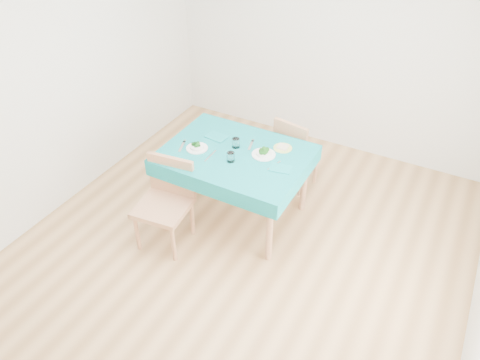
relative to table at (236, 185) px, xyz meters
The scene contains 16 objects.
room_shell 1.11m from the table, 56.92° to the right, with size 4.02×4.52×2.73m.
table is the anchor object (origin of this frame).
chair_near 0.80m from the table, 120.57° to the right, with size 0.46×0.50×1.15m, color #A5714D.
chair_far 0.85m from the table, 66.88° to the left, with size 0.39×0.43×0.98m, color #A5714D.
bowl_near 0.55m from the table, 162.60° to the right, with size 0.21×0.21×0.06m, color white, non-canonical shape.
bowl_far 0.49m from the table, 20.67° to the left, with size 0.22×0.22×0.07m, color white, non-canonical shape.
fork_near 0.65m from the table, 163.71° to the right, with size 0.03×0.20×0.00m, color silver.
knife_near 0.45m from the table, 139.21° to the right, with size 0.02×0.21×0.00m, color silver.
fork_far 0.43m from the table, 70.32° to the left, with size 0.02×0.18×0.00m, color silver.
knife_far 0.56m from the table, ahead, with size 0.01×0.19×0.00m, color silver.
napkin_near 0.51m from the table, 152.42° to the left, with size 0.21×0.14×0.01m, color #0E7478.
napkin_far 0.62m from the table, ahead, with size 0.19×0.13×0.01m, color #0E7478.
tumbler_center 0.44m from the table, 116.20° to the left, with size 0.07×0.07×0.09m, color white.
tumbler_side 0.45m from the table, 78.50° to the right, with size 0.07×0.07×0.09m, color white.
side_plate 0.60m from the table, 38.29° to the left, with size 0.18×0.18×0.01m, color #C4CF65.
bread_slice 0.61m from the table, 38.29° to the left, with size 0.10×0.10×0.01m, color beige.
Camera 1 is at (1.49, -2.74, 3.20)m, focal length 35.00 mm.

